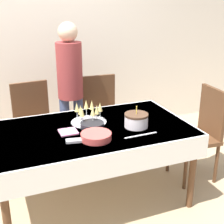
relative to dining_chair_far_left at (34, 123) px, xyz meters
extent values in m
plane|color=tan|center=(0.39, -0.82, -0.54)|extent=(12.00, 12.00, 0.00)
cube|color=silver|center=(0.39, 0.83, 0.81)|extent=(8.00, 0.05, 2.70)
cube|color=white|center=(0.39, -0.82, 0.19)|extent=(1.71, 0.98, 0.03)
cube|color=white|center=(0.39, -0.82, 0.10)|extent=(1.74, 1.01, 0.21)
cylinder|color=#51331E|center=(-0.40, -1.25, -0.18)|extent=(0.06, 0.06, 0.72)
cylinder|color=#51331E|center=(1.19, -1.25, -0.18)|extent=(0.06, 0.06, 0.72)
cylinder|color=#51331E|center=(-0.40, -0.39, -0.18)|extent=(0.06, 0.06, 0.72)
cylinder|color=#51331E|center=(1.19, -0.39, -0.18)|extent=(0.06, 0.06, 0.72)
cube|color=#51331E|center=(0.01, -0.08, -0.09)|extent=(0.46, 0.46, 0.04)
cube|color=#51331E|center=(-0.01, 0.11, 0.18)|extent=(0.40, 0.08, 0.50)
cylinder|color=#51331E|center=(0.21, -0.24, -0.32)|extent=(0.04, 0.04, 0.43)
cylinder|color=#51331E|center=(-0.15, -0.28, -0.32)|extent=(0.04, 0.04, 0.43)
cylinder|color=#51331E|center=(0.17, 0.11, -0.32)|extent=(0.04, 0.04, 0.43)
cylinder|color=#51331E|center=(-0.19, 0.08, -0.32)|extent=(0.04, 0.04, 0.43)
cube|color=#51331E|center=(0.78, -0.08, -0.09)|extent=(0.44, 0.44, 0.04)
cube|color=#51331E|center=(0.78, 0.11, 0.18)|extent=(0.40, 0.05, 0.50)
cylinder|color=#51331E|center=(0.95, -0.27, -0.32)|extent=(0.04, 0.04, 0.43)
cylinder|color=#51331E|center=(0.59, -0.26, -0.32)|extent=(0.04, 0.04, 0.43)
cylinder|color=#51331E|center=(0.96, 0.09, -0.32)|extent=(0.04, 0.04, 0.43)
cylinder|color=#51331E|center=(0.60, 0.10, -0.32)|extent=(0.04, 0.04, 0.43)
cube|color=#51331E|center=(1.50, -0.82, -0.09)|extent=(0.44, 0.44, 0.04)
cube|color=#51331E|center=(1.69, -0.83, 0.18)|extent=(0.06, 0.40, 0.50)
cylinder|color=#51331E|center=(1.31, -0.99, -0.32)|extent=(0.04, 0.04, 0.43)
cylinder|color=#51331E|center=(1.33, -0.63, -0.32)|extent=(0.04, 0.04, 0.43)
cylinder|color=#51331E|center=(1.66, -1.01, -0.32)|extent=(0.04, 0.04, 0.43)
cylinder|color=#51331E|center=(1.69, -0.65, -0.32)|extent=(0.04, 0.04, 0.43)
cylinder|color=white|center=(0.77, -0.94, 0.26)|extent=(0.21, 0.21, 0.10)
cylinder|color=#4C3323|center=(0.77, -0.94, 0.32)|extent=(0.21, 0.21, 0.02)
cylinder|color=yellow|center=(0.77, -0.94, 0.36)|extent=(0.01, 0.01, 0.06)
sphere|color=#F9CC4C|center=(0.77, -0.94, 0.40)|extent=(0.01, 0.01, 0.01)
cylinder|color=silver|center=(0.41, -0.68, 0.21)|extent=(0.33, 0.33, 0.01)
cylinder|color=silver|center=(0.52, -0.68, 0.21)|extent=(0.05, 0.05, 0.00)
cylinder|color=silver|center=(0.52, -0.68, 0.26)|extent=(0.01, 0.01, 0.08)
cone|color=#E0CC72|center=(0.52, -0.68, 0.34)|extent=(0.04, 0.04, 0.08)
cylinder|color=silver|center=(0.47, -0.60, 0.21)|extent=(0.05, 0.05, 0.00)
cylinder|color=silver|center=(0.47, -0.60, 0.26)|extent=(0.01, 0.01, 0.08)
cone|color=#E0CC72|center=(0.47, -0.60, 0.34)|extent=(0.04, 0.04, 0.08)
cylinder|color=silver|center=(0.42, -0.57, 0.21)|extent=(0.05, 0.05, 0.00)
cylinder|color=silver|center=(0.42, -0.57, 0.26)|extent=(0.01, 0.01, 0.08)
cone|color=#E0CC72|center=(0.42, -0.57, 0.34)|extent=(0.04, 0.04, 0.08)
cylinder|color=silver|center=(0.32, -0.61, 0.21)|extent=(0.05, 0.05, 0.00)
cylinder|color=silver|center=(0.32, -0.61, 0.26)|extent=(0.01, 0.01, 0.08)
cone|color=#E0CC72|center=(0.32, -0.61, 0.34)|extent=(0.04, 0.04, 0.08)
cylinder|color=silver|center=(0.33, -0.69, 0.21)|extent=(0.05, 0.05, 0.00)
cylinder|color=silver|center=(0.33, -0.69, 0.26)|extent=(0.01, 0.01, 0.08)
cone|color=#E0CC72|center=(0.33, -0.69, 0.34)|extent=(0.04, 0.04, 0.08)
cylinder|color=silver|center=(0.33, -0.75, 0.21)|extent=(0.05, 0.05, 0.00)
cylinder|color=silver|center=(0.33, -0.75, 0.26)|extent=(0.01, 0.01, 0.08)
cone|color=#E0CC72|center=(0.33, -0.75, 0.34)|extent=(0.04, 0.04, 0.08)
cylinder|color=silver|center=(0.42, -0.77, 0.21)|extent=(0.05, 0.05, 0.00)
cylinder|color=silver|center=(0.42, -0.77, 0.26)|extent=(0.01, 0.01, 0.08)
cone|color=#E0CC72|center=(0.42, -0.77, 0.34)|extent=(0.04, 0.04, 0.08)
cylinder|color=silver|center=(0.47, -0.74, 0.21)|extent=(0.05, 0.05, 0.00)
cylinder|color=silver|center=(0.47, -0.74, 0.26)|extent=(0.01, 0.01, 0.08)
cone|color=#E0CC72|center=(0.47, -0.74, 0.34)|extent=(0.04, 0.04, 0.08)
cylinder|color=#CC4C47|center=(0.35, -1.06, 0.21)|extent=(0.25, 0.25, 0.01)
cylinder|color=#CC4C47|center=(0.35, -1.06, 0.22)|extent=(0.25, 0.25, 0.01)
cylinder|color=#CC4C47|center=(0.35, -1.06, 0.22)|extent=(0.25, 0.25, 0.01)
cylinder|color=#CC4C47|center=(0.35, -1.06, 0.23)|extent=(0.25, 0.25, 0.01)
cylinder|color=#CC4C47|center=(0.35, -1.06, 0.24)|extent=(0.25, 0.25, 0.01)
cylinder|color=#CC4C47|center=(0.35, -1.06, 0.24)|extent=(0.25, 0.25, 0.01)
cylinder|color=#CC4C47|center=(0.35, -1.06, 0.25)|extent=(0.25, 0.25, 0.01)
cylinder|color=#CC4C47|center=(0.35, -1.06, 0.26)|extent=(0.25, 0.25, 0.01)
cylinder|color=black|center=(0.40, -0.82, 0.21)|extent=(0.21, 0.21, 0.01)
cylinder|color=black|center=(0.40, -0.82, 0.22)|extent=(0.21, 0.21, 0.01)
cylinder|color=black|center=(0.40, -0.82, 0.22)|extent=(0.21, 0.21, 0.01)
cylinder|color=black|center=(0.40, -0.82, 0.23)|extent=(0.21, 0.21, 0.01)
cylinder|color=black|center=(0.40, -0.82, 0.24)|extent=(0.21, 0.21, 0.01)
cylinder|color=black|center=(0.40, -0.82, 0.24)|extent=(0.21, 0.21, 0.01)
cylinder|color=black|center=(0.40, -0.82, 0.25)|extent=(0.21, 0.21, 0.01)
cube|color=silver|center=(0.72, -1.12, 0.21)|extent=(0.30, 0.03, 0.00)
cube|color=silver|center=(0.19, -1.04, 0.22)|extent=(0.18, 0.09, 0.02)
cube|color=pink|center=(0.18, -0.84, 0.21)|extent=(0.15, 0.15, 0.01)
cylinder|color=#3F4C72|center=(0.35, 0.04, -0.15)|extent=(0.11, 0.11, 0.77)
cylinder|color=#3F4C72|center=(0.51, 0.04, -0.15)|extent=(0.11, 0.11, 0.77)
cylinder|color=maroon|center=(0.43, 0.04, 0.54)|extent=(0.28, 0.28, 0.61)
sphere|color=#D8B293|center=(0.43, 0.04, 0.95)|extent=(0.21, 0.21, 0.21)
camera|label=1|loc=(-0.38, -3.23, 1.29)|focal=50.00mm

